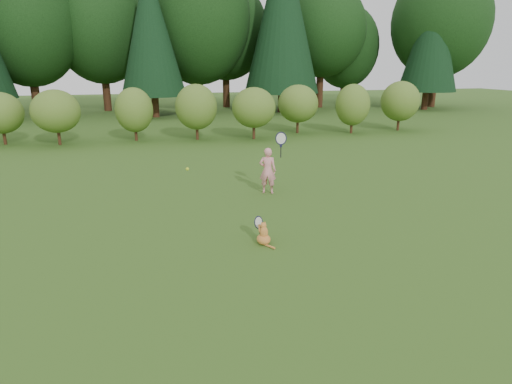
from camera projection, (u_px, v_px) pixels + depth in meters
name	position (u px, v px, depth m)	size (l,w,h in m)	color
ground	(256.00, 232.00, 9.63)	(100.00, 100.00, 0.00)	#234914
shrub_row	(190.00, 111.00, 21.28)	(28.00, 3.00, 2.80)	#586E22
woodland_backdrop	(170.00, 5.00, 28.80)	(48.00, 10.00, 15.00)	black
child	(268.00, 169.00, 12.39)	(0.79, 0.51, 2.02)	pink
cat	(263.00, 232.00, 8.95)	(0.35, 0.67, 0.67)	#B66C23
tennis_ball	(187.00, 169.00, 10.28)	(0.08, 0.08, 0.08)	#CBE31A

